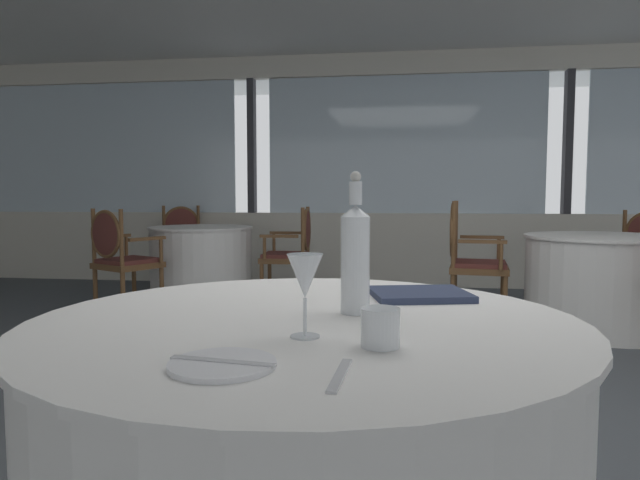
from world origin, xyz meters
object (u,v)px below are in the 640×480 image
at_px(menu_book, 420,294).
at_px(dining_chair_0_1, 468,252).
at_px(dining_chair_1_2, 183,240).
at_px(wine_glass, 305,278).
at_px(side_plate, 222,364).
at_px(dining_chair_1_1, 294,247).
at_px(dining_chair_1_0, 119,253).
at_px(water_bottle, 355,256).
at_px(water_tumbler, 380,327).

relative_size(menu_book, dining_chair_0_1, 0.28).
bearing_deg(dining_chair_1_2, wine_glass, -7.94).
height_order(side_plate, wine_glass, wine_glass).
distance_m(dining_chair_1_1, dining_chair_1_2, 1.64).
xyz_separation_m(side_plate, dining_chair_1_2, (-2.15, 5.26, -0.21)).
height_order(wine_glass, dining_chair_1_0, dining_chair_1_0).
bearing_deg(side_plate, dining_chair_1_2, 112.24).
relative_size(water_bottle, dining_chair_0_1, 0.36).
xyz_separation_m(dining_chair_0_1, dining_chair_1_2, (-3.04, 1.46, -0.05)).
relative_size(dining_chair_1_0, dining_chair_1_1, 1.00).
bearing_deg(dining_chair_1_0, dining_chair_0_1, -58.88).
relative_size(wine_glass, menu_book, 0.65).
height_order(wine_glass, dining_chair_1_1, dining_chair_1_1).
bearing_deg(water_bottle, wine_glass, -108.25).
relative_size(wine_glass, dining_chair_1_2, 0.19).
xyz_separation_m(menu_book, dining_chair_0_1, (0.51, 3.05, -0.17)).
xyz_separation_m(water_bottle, dining_chair_1_0, (-2.29, 3.13, -0.34)).
distance_m(menu_book, dining_chair_0_1, 3.10).
xyz_separation_m(side_plate, dining_chair_1_1, (-0.71, 4.50, -0.20)).
distance_m(water_bottle, dining_chair_1_0, 3.90).
xyz_separation_m(side_plate, dining_chair_1_0, (-2.09, 3.63, -0.19)).
distance_m(water_bottle, menu_book, 0.34).
bearing_deg(water_bottle, dining_chair_1_0, 126.15).
distance_m(menu_book, dining_chair_1_1, 3.91).
bearing_deg(water_tumbler, menu_book, 80.11).
bearing_deg(dining_chair_0_1, side_plate, -95.31).
relative_size(menu_book, dining_chair_1_0, 0.30).
bearing_deg(dining_chair_0_1, water_tumbler, -91.75).
bearing_deg(dining_chair_0_1, dining_chair_1_2, 162.05).
xyz_separation_m(dining_chair_1_0, dining_chair_1_1, (1.38, 0.87, -0.01)).
distance_m(side_plate, water_bottle, 0.55).
bearing_deg(dining_chair_1_1, dining_chair_1_2, -30.01).
distance_m(wine_glass, dining_chair_1_0, 4.06).
relative_size(wine_glass, water_tumbler, 2.28).
distance_m(dining_chair_1_0, dining_chair_1_1, 1.64).
height_order(side_plate, dining_chair_1_0, dining_chair_1_0).
height_order(water_bottle, wine_glass, water_bottle).
bearing_deg(dining_chair_1_2, water_bottle, -5.90).
xyz_separation_m(water_tumbler, dining_chair_0_1, (0.61, 3.63, -0.20)).
distance_m(menu_book, dining_chair_1_0, 3.80).
relative_size(side_plate, dining_chair_1_0, 0.21).
relative_size(dining_chair_1_1, dining_chair_1_2, 1.00).
xyz_separation_m(wine_glass, dining_chair_1_2, (-2.26, 5.04, -0.33)).
height_order(water_bottle, dining_chair_0_1, water_bottle).
bearing_deg(dining_chair_1_0, side_plate, -122.23).
bearing_deg(water_bottle, dining_chair_1_1, 102.73).
height_order(side_plate, water_tumbler, water_tumbler).
relative_size(dining_chair_0_1, dining_chair_1_1, 1.07).
xyz_separation_m(water_tumbler, dining_chair_1_2, (-2.43, 5.09, -0.24)).
distance_m(water_bottle, dining_chair_1_1, 4.12).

